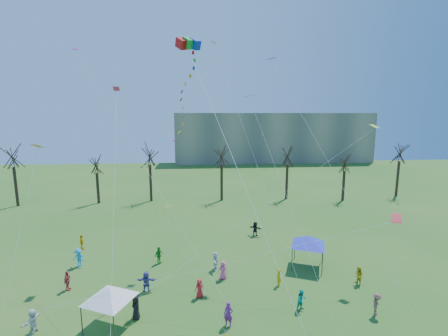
{
  "coord_description": "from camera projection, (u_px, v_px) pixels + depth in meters",
  "views": [
    {
      "loc": [
        -1.01,
        -15.08,
        14.44
      ],
      "look_at": [
        0.6,
        5.0,
        11.0
      ],
      "focal_mm": 25.0,
      "sensor_mm": 36.0,
      "label": 1
    }
  ],
  "objects": [
    {
      "name": "canopy_tent_white",
      "position": [
        110.0,
        293.0,
        21.05
      ],
      "size": [
        3.64,
        3.64,
        2.99
      ],
      "color": "#3F3F44",
      "rests_on": "ground"
    },
    {
      "name": "big_box_kite",
      "position": [
        189.0,
        98.0,
        21.16
      ],
      "size": [
        4.14,
        6.78,
        21.53
      ],
      "color": "red",
      "rests_on": "ground"
    },
    {
      "name": "bare_tree_row",
      "position": [
        220.0,
        161.0,
        52.15
      ],
      "size": [
        70.07,
        7.23,
        9.9
      ],
      "color": "black",
      "rests_on": "ground"
    },
    {
      "name": "small_kites_aloft",
      "position": [
        214.0,
        127.0,
        25.38
      ],
      "size": [
        28.77,
        17.71,
        32.7
      ],
      "color": "orange",
      "rests_on": "ground"
    },
    {
      "name": "distant_building",
      "position": [
        272.0,
        137.0,
        98.37
      ],
      "size": [
        60.0,
        14.0,
        15.0
      ],
      "primitive_type": "cube",
      "color": "gray",
      "rests_on": "ground"
    },
    {
      "name": "festival_crowd",
      "position": [
        195.0,
        284.0,
        25.33
      ],
      "size": [
        26.98,
        21.5,
        1.84
      ],
      "color": "red",
      "rests_on": "ground"
    },
    {
      "name": "canopy_tent_blue",
      "position": [
        308.0,
        240.0,
        29.65
      ],
      "size": [
        3.84,
        3.84,
        3.12
      ],
      "color": "#3F3F44",
      "rests_on": "ground"
    }
  ]
}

